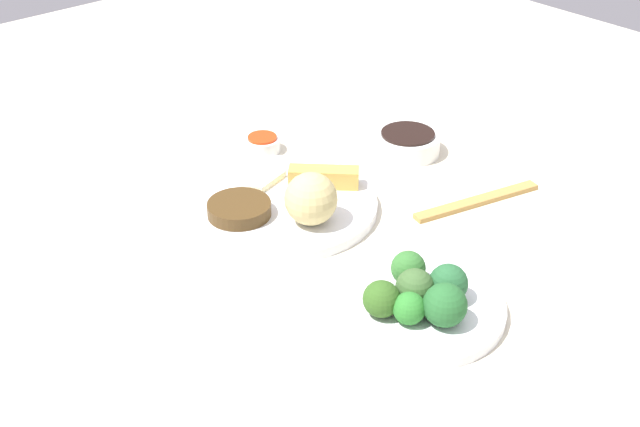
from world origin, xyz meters
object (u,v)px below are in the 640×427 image
(main_plate, at_px, (283,204))
(soy_sauce_bowl, at_px, (407,144))
(sauce_ramekin_sweet_and_sour, at_px, (263,145))
(broccoli_plate, at_px, (416,306))
(chopsticks_pair, at_px, (477,201))

(main_plate, height_order, soy_sauce_bowl, soy_sauce_bowl)
(main_plate, height_order, sauce_ramekin_sweet_and_sour, sauce_ramekin_sweet_and_sour)
(soy_sauce_bowl, height_order, sauce_ramekin_sweet_and_sour, soy_sauce_bowl)
(broccoli_plate, relative_size, sauce_ramekin_sweet_and_sour, 3.75)
(main_plate, xyz_separation_m, chopsticks_pair, (-0.23, 0.18, -0.00))
(main_plate, bearing_deg, sauce_ramekin_sweet_and_sour, -118.99)
(main_plate, relative_size, sauce_ramekin_sweet_and_sour, 4.80)
(main_plate, distance_m, chopsticks_pair, 0.30)
(main_plate, bearing_deg, chopsticks_pair, 141.56)
(chopsticks_pair, bearing_deg, broccoli_plate, 24.15)
(main_plate, bearing_deg, broccoli_plate, 84.21)
(main_plate, height_order, chopsticks_pair, main_plate)
(broccoli_plate, bearing_deg, sauce_ramekin_sweet_and_sour, -104.75)
(main_plate, height_order, broccoli_plate, main_plate)
(main_plate, xyz_separation_m, sauce_ramekin_sweet_and_sour, (-0.09, -0.17, 0.00))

